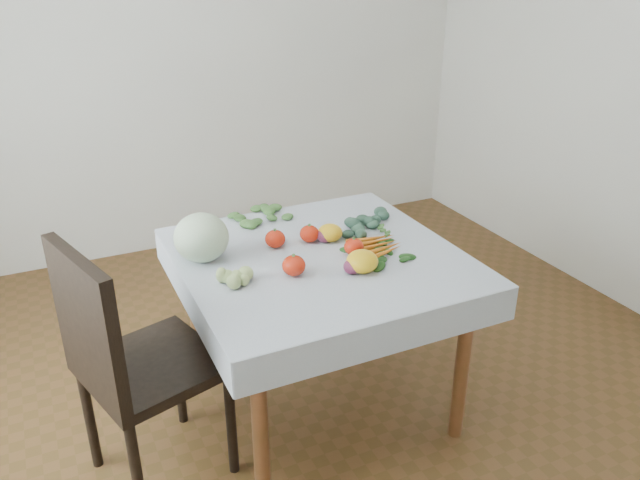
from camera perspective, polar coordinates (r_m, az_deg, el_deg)
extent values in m
plane|color=brown|center=(2.99, -0.04, -14.53)|extent=(4.00, 4.00, 0.00)
cube|color=white|center=(4.25, -12.13, 16.85)|extent=(4.00, 0.04, 2.70)
cube|color=brown|center=(2.59, -0.04, -1.91)|extent=(1.00, 1.00, 0.04)
cylinder|color=brown|center=(2.32, -5.48, -16.80)|extent=(0.06, 0.06, 0.71)
cylinder|color=brown|center=(2.67, 12.87, -11.12)|extent=(0.06, 0.06, 0.71)
cylinder|color=brown|center=(3.01, -11.31, -6.47)|extent=(0.06, 0.06, 0.71)
cylinder|color=brown|center=(3.29, 3.64, -3.19)|extent=(0.06, 0.06, 0.71)
cube|color=silver|center=(2.58, -0.04, -1.45)|extent=(1.12, 1.12, 0.01)
cube|color=black|center=(2.45, -15.06, -11.08)|extent=(0.57, 0.57, 0.04)
cube|color=black|center=(2.23, -20.57, -7.15)|extent=(0.17, 0.45, 0.51)
cylinder|color=black|center=(2.41, -16.39, -19.94)|extent=(0.04, 0.04, 0.47)
cylinder|color=black|center=(2.54, -8.12, -16.27)|extent=(0.04, 0.04, 0.47)
cylinder|color=black|center=(2.69, -20.32, -15.03)|extent=(0.04, 0.04, 0.47)
cylinder|color=black|center=(2.81, -12.80, -12.09)|extent=(0.04, 0.04, 0.47)
ellipsoid|color=silver|center=(2.54, -10.79, 0.23)|extent=(0.27, 0.27, 0.20)
ellipsoid|color=red|center=(2.64, -4.12, 0.10)|extent=(0.11, 0.11, 0.08)
ellipsoid|color=red|center=(2.57, 3.12, -0.64)|extent=(0.08, 0.08, 0.07)
ellipsoid|color=red|center=(2.41, -2.41, -2.35)|extent=(0.10, 0.10, 0.08)
ellipsoid|color=red|center=(2.69, -0.97, 0.58)|extent=(0.10, 0.10, 0.07)
ellipsoid|color=#F8AE1A|center=(2.69, 0.93, 0.68)|extent=(0.14, 0.14, 0.08)
ellipsoid|color=#F8AE1A|center=(2.43, 3.88, -1.96)|extent=(0.16, 0.16, 0.09)
ellipsoid|color=#4F162C|center=(2.69, 0.43, 0.41)|extent=(0.09, 0.09, 0.06)
ellipsoid|color=#4F162C|center=(2.42, 2.95, -2.45)|extent=(0.08, 0.08, 0.06)
ellipsoid|color=#B7D47A|center=(2.36, -7.30, -3.61)|extent=(0.05, 0.05, 0.05)
ellipsoid|color=#B7D47A|center=(2.36, -7.98, -3.58)|extent=(0.05, 0.05, 0.05)
ellipsoid|color=#B7D47A|center=(2.33, -7.40, -3.91)|extent=(0.05, 0.05, 0.05)
ellipsoid|color=#B7D47A|center=(2.38, -6.97, -3.25)|extent=(0.05, 0.05, 0.05)
ellipsoid|color=#B7D47A|center=(2.34, -8.90, -3.94)|extent=(0.05, 0.05, 0.05)
ellipsoid|color=#B7D47A|center=(2.34, -6.04, -3.73)|extent=(0.05, 0.05, 0.05)
cone|color=#D16417|center=(2.69, 4.43, 0.05)|extent=(0.23, 0.04, 0.03)
cone|color=#D16417|center=(2.66, 4.81, -0.25)|extent=(0.23, 0.04, 0.03)
cone|color=#D16417|center=(2.63, 5.21, -0.56)|extent=(0.23, 0.06, 0.03)
cone|color=#D16417|center=(2.60, 5.61, -0.87)|extent=(0.23, 0.08, 0.03)
cone|color=#D16417|center=(2.57, 6.02, -1.18)|extent=(0.23, 0.10, 0.03)
ellipsoid|color=#335442|center=(2.84, 4.61, 1.48)|extent=(0.06, 0.06, 0.04)
ellipsoid|color=#335442|center=(2.84, 3.70, 1.51)|extent=(0.06, 0.06, 0.04)
ellipsoid|color=#335442|center=(2.80, 4.49, 1.18)|extent=(0.06, 0.06, 0.04)
ellipsoid|color=#335442|center=(2.87, 4.59, 1.75)|extent=(0.06, 0.06, 0.04)
ellipsoid|color=#335442|center=(2.80, 3.15, 1.22)|extent=(0.06, 0.06, 0.04)
ellipsoid|color=#335442|center=(2.83, 5.51, 1.33)|extent=(0.06, 0.06, 0.04)
ellipsoid|color=#335442|center=(2.88, 3.47, 1.86)|extent=(0.06, 0.06, 0.04)
ellipsoid|color=#335442|center=(2.76, 3.83, 0.82)|extent=(0.06, 0.06, 0.04)
ellipsoid|color=#335442|center=(2.89, 5.76, 1.86)|extent=(0.06, 0.06, 0.04)
ellipsoid|color=#335442|center=(2.83, 2.12, 1.46)|extent=(0.06, 0.06, 0.04)
ellipsoid|color=#335442|center=(2.77, 5.72, 0.85)|extent=(0.06, 0.06, 0.04)
ellipsoid|color=#335442|center=(2.93, 4.33, 2.27)|extent=(0.06, 0.06, 0.04)
ellipsoid|color=#335442|center=(2.74, 2.26, 0.69)|extent=(0.06, 0.06, 0.04)
ellipsoid|color=#1F4A17|center=(2.59, 5.30, -1.27)|extent=(0.06, 0.04, 0.01)
ellipsoid|color=#1F4A17|center=(2.58, 4.36, -1.32)|extent=(0.06, 0.04, 0.01)
ellipsoid|color=#1F4A17|center=(2.56, 5.35, -1.59)|extent=(0.06, 0.04, 0.01)
ellipsoid|color=#1F4A17|center=(2.61, 5.07, -1.00)|extent=(0.06, 0.04, 0.01)
ellipsoid|color=#1F4A17|center=(2.55, 4.06, -1.65)|extent=(0.06, 0.04, 0.01)
ellipsoid|color=#1F4A17|center=(2.58, 6.19, -1.35)|extent=(0.06, 0.04, 0.01)
ellipsoid|color=#1F4A17|center=(2.61, 3.96, -0.98)|extent=(0.06, 0.04, 0.01)
ellipsoid|color=#1F4A17|center=(2.52, 4.95, -2.00)|extent=(0.06, 0.04, 0.01)
ellipsoid|color=#1F4A17|center=(2.63, 6.08, -0.81)|extent=(0.06, 0.04, 0.01)
ellipsoid|color=#1F4A17|center=(2.56, 2.98, -1.49)|extent=(0.06, 0.04, 0.01)
ellipsoid|color=#1F4A17|center=(2.54, 6.65, -1.80)|extent=(0.06, 0.04, 0.01)
ellipsoid|color=#1F4A17|center=(2.66, 4.51, -0.51)|extent=(0.06, 0.04, 0.01)
ellipsoid|color=#1F4A17|center=(2.49, 3.60, -2.24)|extent=(0.06, 0.04, 0.01)
ellipsoid|color=#1F4A17|center=(2.62, 7.40, -1.00)|extent=(0.06, 0.04, 0.01)
ellipsoid|color=#1F4A17|center=(2.61, 2.47, -0.94)|extent=(0.06, 0.04, 0.01)
ellipsoid|color=#406E32|center=(2.95, -5.23, 2.28)|extent=(0.06, 0.06, 0.03)
ellipsoid|color=#406E32|center=(2.96, -6.00, 2.27)|extent=(0.06, 0.06, 0.03)
ellipsoid|color=#406E32|center=(2.93, -5.33, 2.04)|extent=(0.06, 0.06, 0.03)
ellipsoid|color=#406E32|center=(2.98, -5.24, 2.49)|extent=(0.06, 0.06, 0.03)
ellipsoid|color=#406E32|center=(2.93, -6.45, 2.02)|extent=(0.06, 0.06, 0.03)
ellipsoid|color=#406E32|center=(2.94, -4.47, 2.20)|extent=(0.06, 0.06, 0.03)
ellipsoid|color=#406E32|center=(2.99, -6.19, 2.53)|extent=(0.06, 0.06, 0.03)
ellipsoid|color=#406E32|center=(2.89, -5.88, 1.73)|extent=(0.06, 0.06, 0.03)
ellipsoid|color=#406E32|center=(2.99, -4.25, 2.62)|extent=(0.06, 0.06, 0.03)
ellipsoid|color=#406E32|center=(2.95, -7.32, 2.16)|extent=(0.06, 0.06, 0.03)
ellipsoid|color=#406E32|center=(2.90, -4.29, 1.84)|extent=(0.06, 0.06, 0.03)
ellipsoid|color=#406E32|center=(3.04, -5.46, 2.89)|extent=(0.06, 0.06, 0.03)
ellipsoid|color=#406E32|center=(2.88, -7.20, 1.57)|extent=(0.06, 0.06, 0.03)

